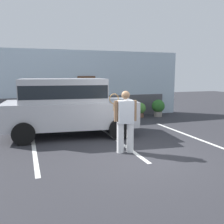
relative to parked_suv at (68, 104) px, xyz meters
The scene contains 9 objects.
ground_plane 3.44m from the parked_suv, 63.25° to the right, with size 40.00×40.00×0.00m, color #2D2D33.
parking_stripe_0 2.20m from the parked_suv, 132.08° to the right, with size 0.12×4.40×0.01m, color silver.
parking_stripe_1 2.30m from the parked_suv, 44.46° to the right, with size 0.12×4.40×0.01m, color silver.
parking_stripe_2 4.49m from the parked_suv, 18.78° to the right, with size 0.12×4.40×0.01m, color silver.
house_frontage 3.84m from the parked_suv, 67.48° to the left, with size 10.32×0.40×3.36m.
parked_suv is the anchor object (origin of this frame).
tennis_player_man 2.80m from the parked_suv, 64.76° to the right, with size 0.78×0.33×1.76m.
potted_plant_by_porch 4.92m from the parked_suv, 32.31° to the left, with size 0.57×0.57×0.76m.
potted_plant_secondary 5.73m from the parked_suv, 26.23° to the left, with size 0.67×0.67×0.88m.
Camera 1 is at (-2.91, -6.04, 2.23)m, focal length 40.27 mm.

